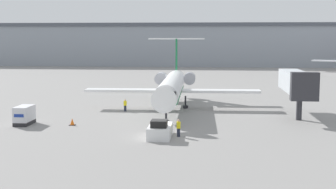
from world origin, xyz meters
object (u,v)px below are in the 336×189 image
object	(u,v)px
worker_near_tug	(179,128)
jet_bridge	(296,83)
luggage_cart	(24,115)
traffic_cone_left	(72,122)
pushback_tug	(160,130)
worker_by_wing	(125,105)
airplane_main	(172,86)

from	to	relation	value
worker_near_tug	jet_bridge	xyz separation A→B (m)	(14.30, 13.58, 3.49)
luggage_cart	worker_near_tug	size ratio (longest dim) A/B	1.75
jet_bridge	traffic_cone_left	bearing A→B (deg)	-163.00
pushback_tug	worker_by_wing	size ratio (longest dim) A/B	2.84
luggage_cart	worker_near_tug	bearing A→B (deg)	-15.47
luggage_cart	airplane_main	bearing A→B (deg)	39.84
airplane_main	luggage_cart	distance (m)	21.46
pushback_tug	luggage_cart	bearing A→B (deg)	161.70
worker_by_wing	traffic_cone_left	xyz separation A→B (m)	(-4.39, -10.61, -0.50)
worker_near_tug	worker_by_wing	bearing A→B (deg)	118.05
airplane_main	pushback_tug	distance (m)	19.37
worker_near_tug	traffic_cone_left	bearing A→B (deg)	157.68
airplane_main	worker_by_wing	bearing A→B (deg)	-155.03
luggage_cart	traffic_cone_left	bearing A→B (deg)	1.37
airplane_main	pushback_tug	xyz separation A→B (m)	(0.30, -19.20, -2.58)
pushback_tug	luggage_cart	world-z (taller)	luggage_cart
worker_by_wing	traffic_cone_left	size ratio (longest dim) A/B	2.10
luggage_cart	worker_near_tug	distance (m)	19.27
worker_near_tug	traffic_cone_left	size ratio (longest dim) A/B	2.26
airplane_main	traffic_cone_left	xyz separation A→B (m)	(-10.67, -13.54, -2.93)
traffic_cone_left	worker_near_tug	bearing A→B (deg)	-22.32
pushback_tug	worker_near_tug	distance (m)	1.93
airplane_main	luggage_cart	world-z (taller)	airplane_main
luggage_cart	traffic_cone_left	xyz separation A→B (m)	(5.72, 0.14, -0.72)
airplane_main	jet_bridge	size ratio (longest dim) A/B	2.28
worker_by_wing	jet_bridge	bearing A→B (deg)	-5.79
worker_by_wing	airplane_main	bearing A→B (deg)	24.97
luggage_cart	worker_by_wing	world-z (taller)	luggage_cart
worker_by_wing	luggage_cart	bearing A→B (deg)	-133.23
luggage_cart	traffic_cone_left	size ratio (longest dim) A/B	3.96
worker_by_wing	jet_bridge	distance (m)	23.16
traffic_cone_left	pushback_tug	bearing A→B (deg)	-27.28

